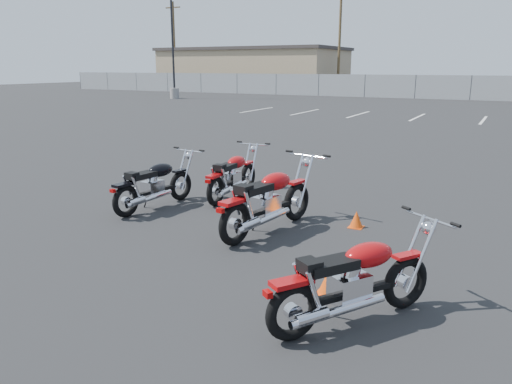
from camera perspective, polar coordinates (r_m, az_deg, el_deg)
The scene contains 13 objects.
ground at distance 7.20m, azimuth -3.66°, elevation -5.87°, with size 120.00×120.00×0.00m, color black.
motorcycle_front_red at distance 9.56m, azimuth -2.66°, elevation 1.90°, with size 0.76×1.96×0.96m.
motorcycle_second_black at distance 9.00m, azimuth -11.52°, elevation 0.86°, with size 0.76×1.96×0.96m.
motorcycle_third_red at distance 7.53m, azimuth 1.41°, elevation -0.99°, with size 0.92×2.22×1.09m.
motorcycle_rear_red at distance 4.99m, azimuth 11.09°, elevation -9.96°, with size 1.46×1.86×0.99m.
training_cone_near at distance 8.00m, azimuth 11.40°, elevation -3.08°, with size 0.22×0.22×0.27m.
training_cone_extra at distance 5.69m, azimuth 8.46°, elevation -9.88°, with size 0.27×0.27×0.33m.
light_pole_west at distance 40.03m, azimuth -9.41°, elevation 13.98°, with size 0.80×0.70×9.56m.
chainlink_fence at distance 40.94m, azimuth 23.34°, elevation 10.88°, with size 80.06×0.06×1.80m.
tan_building_west at distance 54.17m, azimuth -0.25°, elevation 13.88°, with size 18.40×10.40×4.30m.
utility_pole_a at distance 55.99m, azimuth -9.32°, elevation 16.30°, with size 1.80×0.24×9.00m.
utility_pole_b at distance 48.38m, azimuth 9.52°, elevation 16.65°, with size 1.80×0.24×9.00m.
parking_line_stripes at distance 26.57m, azimuth 14.76°, elevation 8.42°, with size 15.12×4.00×0.01m.
Camera 1 is at (3.57, -5.75, 2.47)m, focal length 35.00 mm.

